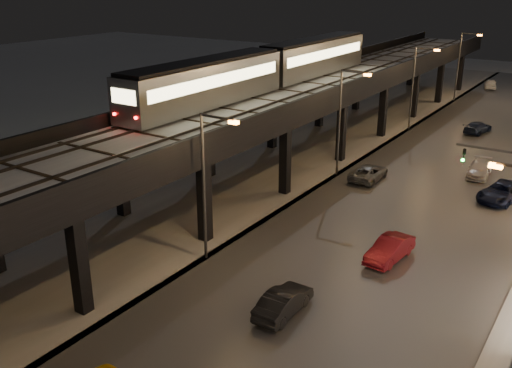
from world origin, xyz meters
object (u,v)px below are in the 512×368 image
Objects in this scene: car_mid_dark at (477,128)px; car_onc_white at (479,170)px; car_onc_silver at (390,250)px; car_onc_dark at (502,193)px; subway_train at (268,67)px; car_far_white at (490,84)px; car_near_white at (283,303)px; car_mid_silver at (369,173)px.

car_onc_white is at bearing 114.34° from car_mid_dark.
car_onc_silver is 14.19m from car_onc_dark.
car_far_white is (9.86, 46.53, -7.65)m from subway_train.
car_onc_white is (8.12, -41.27, -0.09)m from car_far_white.
car_near_white is at bearing 100.88° from car_mid_dark.
car_onc_silver is (6.63, -12.49, 0.05)m from car_mid_silver.
car_near_white is 0.97× the size of car_onc_silver.
car_mid_dark is at bearing 98.44° from car_onc_white.
subway_train is 23.03m from car_onc_silver.
car_onc_white is (-2.77, 4.85, -0.08)m from car_onc_dark.
subway_train is at bearing -169.22° from car_onc_white.
car_far_white is at bearing 95.60° from car_onc_white.
car_near_white is 0.94× the size of car_mid_dark.
car_onc_dark is (10.90, -46.11, -0.01)m from car_far_white.
car_near_white reaches higher than car_mid_silver.
car_mid_dark is (14.44, 19.50, -7.73)m from subway_train.
car_mid_silver is at bearing 89.46° from car_mid_dark.
subway_train is 22.12m from car_onc_dark.
car_onc_dark is at bearing 1.15° from subway_train.
car_near_white is at bearing -55.80° from subway_train.
subway_train reaches higher than car_near_white.
car_mid_silver is 1.07× the size of car_mid_dark.
car_onc_dark is at bearing 89.71° from car_far_white.
car_far_white is 0.99× the size of car_onc_silver.
car_onc_dark is at bearing 81.38° from car_onc_silver.
car_mid_silver is (-4.28, 20.97, -0.03)m from car_near_white.
car_onc_dark is (3.60, 13.73, 0.01)m from car_onc_silver.
car_far_white is 60.29m from car_onc_silver.
subway_train reaches higher than car_onc_white.
car_near_white is 0.81× the size of car_onc_dark.
car_onc_white is at bearing 16.32° from subway_train.
car_onc_white is at bearing 87.55° from car_far_white.
car_far_white is (-4.58, 27.03, 0.08)m from car_mid_dark.
car_mid_dark is 1.04× the size of car_far_white.
car_onc_dark is at bearing -173.32° from car_mid_silver.
car_far_white is at bearing 78.04° from subway_train.
subway_train is 7.71× the size of car_mid_silver.
subway_train is 48.17m from car_far_white.
car_onc_silver reaches higher than car_mid_dark.
car_onc_silver is (7.29, -59.84, -0.02)m from car_far_white.
car_onc_silver is 18.60m from car_onc_white.
car_near_white is 27.24m from car_onc_white.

